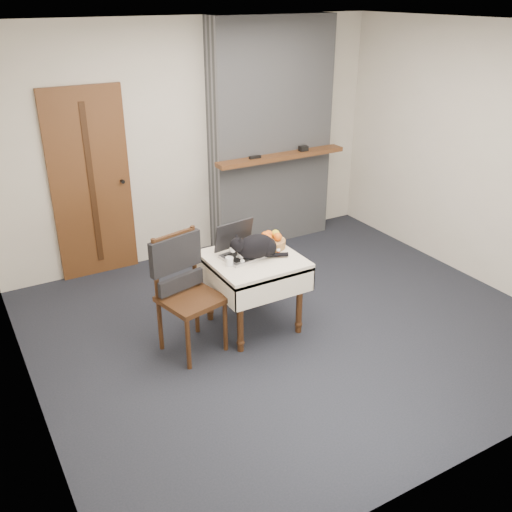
{
  "coord_description": "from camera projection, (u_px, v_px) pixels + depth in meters",
  "views": [
    {
      "loc": [
        -2.54,
        -3.77,
        2.84
      ],
      "look_at": [
        -0.3,
        0.11,
        0.73
      ],
      "focal_mm": 40.0,
      "sensor_mm": 36.0,
      "label": 1
    }
  ],
  "objects": [
    {
      "name": "chair",
      "position": [
        182.0,
        277.0,
        4.74
      ],
      "size": [
        0.56,
        0.55,
        1.04
      ],
      "rotation": [
        0.0,
        0.0,
        0.23
      ],
      "color": "#361E0E",
      "rests_on": "ground"
    },
    {
      "name": "ground",
      "position": [
        290.0,
        325.0,
        5.31
      ],
      "size": [
        4.5,
        4.5,
        0.0
      ],
      "primitive_type": "plane",
      "color": "black",
      "rests_on": "ground"
    },
    {
      "name": "laptop",
      "position": [
        240.0,
        247.0,
        5.03
      ],
      "size": [
        0.43,
        0.38,
        0.29
      ],
      "rotation": [
        0.0,
        0.0,
        0.13
      ],
      "color": "#B7B7BC",
      "rests_on": "side_table"
    },
    {
      "name": "chimney",
      "position": [
        271.0,
        135.0,
        6.62
      ],
      "size": [
        1.62,
        0.48,
        2.6
      ],
      "color": "gray",
      "rests_on": "ground"
    },
    {
      "name": "pill_bottle",
      "position": [
        278.0,
        253.0,
        5.01
      ],
      "size": [
        0.03,
        0.03,
        0.07
      ],
      "color": "#B44116",
      "rests_on": "side_table"
    },
    {
      "name": "fruit_basket",
      "position": [
        271.0,
        241.0,
        5.18
      ],
      "size": [
        0.26,
        0.26,
        0.15
      ],
      "color": "#A58242",
      "rests_on": "side_table"
    },
    {
      "name": "desk_clutter",
      "position": [
        269.0,
        249.0,
        5.17
      ],
      "size": [
        0.13,
        0.01,
        0.01
      ],
      "primitive_type": "cube",
      "rotation": [
        0.0,
        0.0,
        0.0
      ],
      "color": "black",
      "rests_on": "side_table"
    },
    {
      "name": "side_table",
      "position": [
        253.0,
        269.0,
        5.06
      ],
      "size": [
        0.78,
        0.78,
        0.7
      ],
      "color": "#361E0E",
      "rests_on": "ground"
    },
    {
      "name": "cat",
      "position": [
        256.0,
        247.0,
        4.95
      ],
      "size": [
        0.52,
        0.25,
        0.25
      ],
      "rotation": [
        0.0,
        0.0,
        -0.05
      ],
      "color": "black",
      "rests_on": "side_table"
    },
    {
      "name": "door",
      "position": [
        91.0,
        185.0,
        5.9
      ],
      "size": [
        0.82,
        0.1,
        2.0
      ],
      "color": "brown",
      "rests_on": "ground"
    },
    {
      "name": "room_shell",
      "position": [
        266.0,
        126.0,
        4.93
      ],
      "size": [
        4.52,
        4.01,
        2.61
      ],
      "color": "beige",
      "rests_on": "ground"
    },
    {
      "name": "cream_jar",
      "position": [
        229.0,
        261.0,
        4.84
      ],
      "size": [
        0.07,
        0.07,
        0.08
      ],
      "primitive_type": "cylinder",
      "color": "white",
      "rests_on": "side_table"
    }
  ]
}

